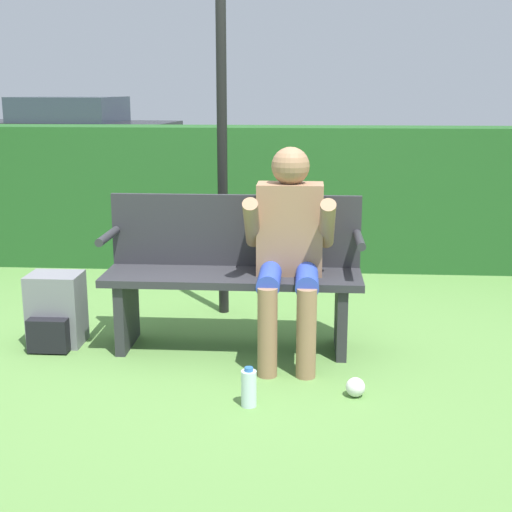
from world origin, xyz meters
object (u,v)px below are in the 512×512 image
Objects in this scene: person_seated at (289,242)px; water_bottle at (249,388)px; park_bench at (233,271)px; backpack at (56,312)px; parked_car at (70,132)px; signpost at (222,105)px.

water_bottle is at bearing -103.55° from person_seated.
water_bottle is at bearing -79.41° from park_bench.
person_seated is 1.53m from backpack.
backpack is 0.10× the size of parked_car.
backpack is at bearing -65.66° from parked_car.
park_bench is at bearing 100.59° from water_bottle.
person_seated is 11.65m from parked_car.
parked_car reaches higher than backpack.
park_bench is 0.34× the size of parked_car.
parked_car is at bearing 107.68° from backpack.
person_seated reaches higher than water_bottle.
parked_car is (-4.47, 10.48, 0.17)m from park_bench.
signpost reaches higher than water_bottle.
backpack is (-1.11, -0.07, -0.26)m from park_bench.
parked_car is (-3.36, 10.55, 0.43)m from backpack.
park_bench is 11.39m from parked_car.
signpost is at bearing 101.19° from water_bottle.
person_seated reaches higher than backpack.
signpost is at bearing 101.98° from park_bench.
water_bottle is 2.07m from signpost.
person_seated is at bearing -58.45° from signpost.
water_bottle is 12.27m from parked_car.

